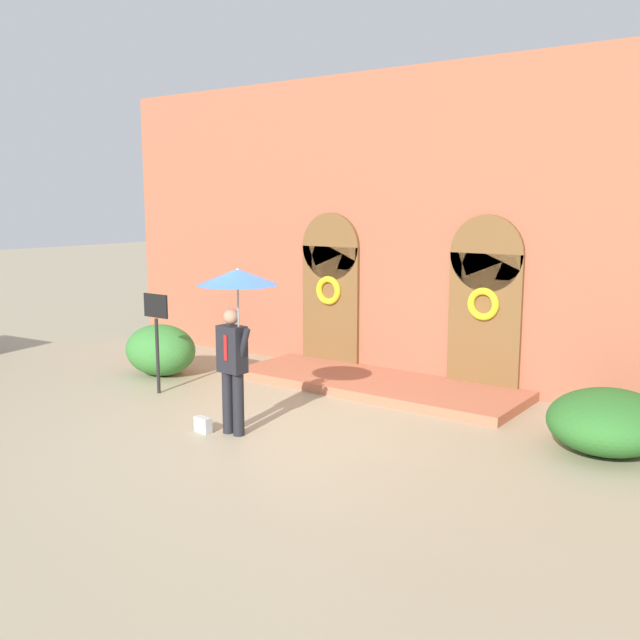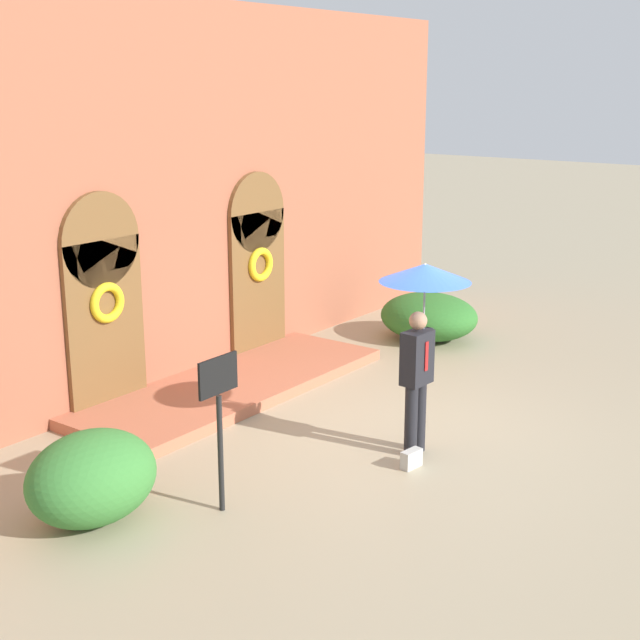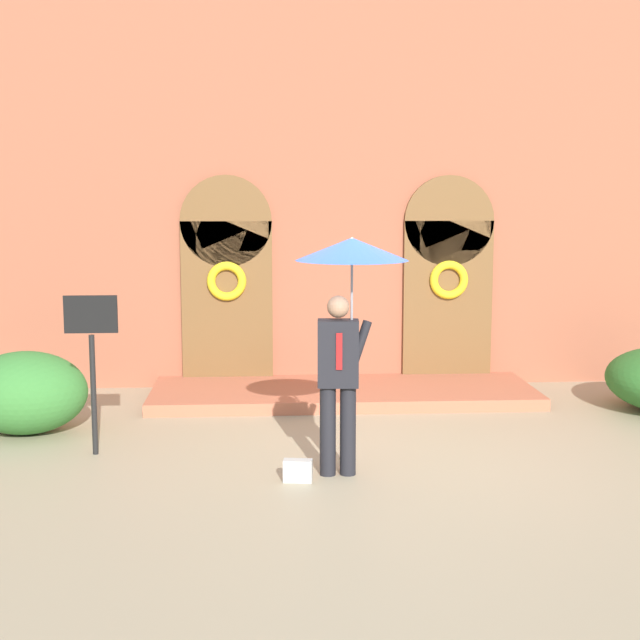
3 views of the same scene
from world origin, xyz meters
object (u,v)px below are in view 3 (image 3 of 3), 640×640
(sign_post, at_px, (92,348))
(shrub_left, at_px, (25,393))
(person_with_umbrella, at_px, (348,284))
(handbag, at_px, (298,471))

(sign_post, height_order, shrub_left, sign_post)
(person_with_umbrella, height_order, sign_post, person_with_umbrella)
(sign_post, relative_size, shrub_left, 1.19)
(handbag, height_order, shrub_left, shrub_left)
(person_with_umbrella, relative_size, shrub_left, 1.64)
(person_with_umbrella, xyz_separation_m, sign_post, (-2.65, 0.87, -0.75))
(person_with_umbrella, distance_m, sign_post, 2.89)
(person_with_umbrella, distance_m, shrub_left, 4.28)
(sign_post, bearing_deg, handbag, -26.61)
(handbag, relative_size, sign_post, 0.16)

